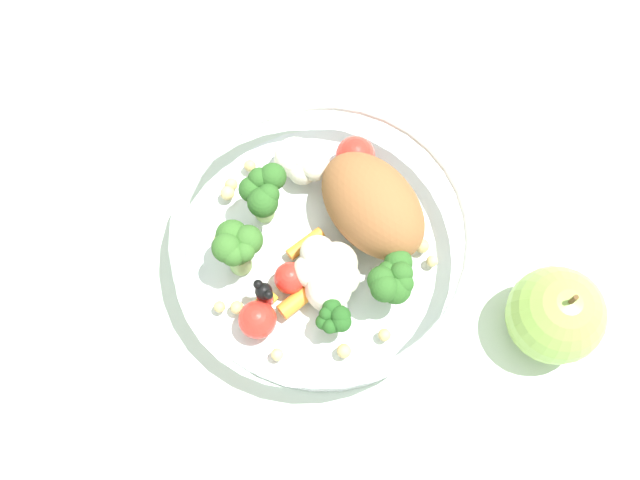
% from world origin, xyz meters
% --- Properties ---
extents(ground_plane, '(2.40, 2.40, 0.00)m').
position_xyz_m(ground_plane, '(0.00, 0.00, 0.00)').
color(ground_plane, silver).
extents(food_container, '(0.23, 0.23, 0.07)m').
position_xyz_m(food_container, '(-0.00, 0.00, 0.03)').
color(food_container, white).
rests_on(food_container, ground_plane).
extents(loose_apple, '(0.07, 0.07, 0.08)m').
position_xyz_m(loose_apple, '(0.18, 0.02, 0.04)').
color(loose_apple, '#8CB74C').
rests_on(loose_apple, ground_plane).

